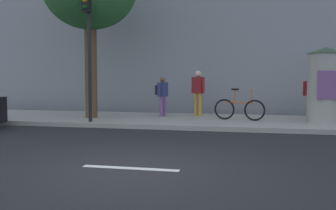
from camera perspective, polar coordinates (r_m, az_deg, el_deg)
name	(u,v)px	position (r m, az deg, el deg)	size (l,w,h in m)	color
ground_plane	(130,168)	(7.03, -5.62, -9.34)	(80.00, 80.00, 0.00)	#232326
sidewalk_curb	(190,121)	(13.76, 3.30, -2.34)	(36.00, 4.00, 0.15)	#9E9B93
lane_markings	(130,168)	(7.03, -5.62, -9.31)	(25.80, 0.16, 0.01)	silver
traffic_light	(88,33)	(12.92, -11.83, 10.39)	(0.24, 0.45, 4.32)	black
poster_column	(325,85)	(13.46, 22.28, 2.83)	(1.19, 1.19, 2.45)	#9E9B93
pedestrian_in_light_jacket	(198,89)	(14.62, 4.48, 2.34)	(0.53, 0.47, 1.72)	#B78C33
pedestrian_with_backpack	(162,93)	(14.51, -0.88, 1.78)	(0.46, 0.58, 1.49)	#724C84
pedestrian_in_dark_shirt	(312,93)	(15.01, 20.62, 1.72)	(0.64, 0.30, 1.56)	#B78C33
bicycle_leaning	(239,109)	(13.44, 10.54, -0.58)	(1.75, 0.40, 1.09)	black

